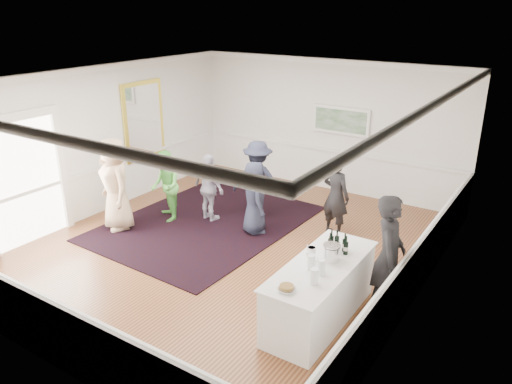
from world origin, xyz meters
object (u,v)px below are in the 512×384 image
Objects in this scene: ice_bucket at (332,253)px; guest_dark_a at (258,180)px; guest_tan at (116,184)px; serving_table at (320,291)px; guest_green at (165,186)px; guest_lilac at (209,188)px; guest_dark_b at (336,196)px; nut_bowl at (287,288)px; bartender at (389,257)px; guest_navy at (254,198)px.

guest_dark_a is at bearing 139.32° from ice_bucket.
guest_dark_a is at bearing 66.85° from guest_tan.
serving_table is 8.65× the size of ice_bucket.
guest_dark_a reaches higher than guest_green.
guest_green reaches higher than guest_lilac.
guest_dark_b is (1.78, 0.11, -0.03)m from guest_dark_a.
ice_bucket is at bearing 125.72° from guest_dark_b.
guest_lilac is at bearing 30.25° from guest_dark_b.
bartender is at bearing 62.13° from nut_bowl.
guest_green reaches higher than ice_bucket.
guest_green is at bearing 33.79° from guest_dark_b.
guest_dark_a reaches higher than nut_bowl.
ice_bucket is at bearing 71.32° from serving_table.
guest_navy reaches higher than guest_lilac.
bartender reaches higher than guest_green.
bartender is 1.24× the size of guest_green.
guest_lilac is 6.11× the size of nut_bowl.
guest_lilac is at bearing 154.09° from ice_bucket.
bartender is at bearing 30.52° from guest_green.
bartender is at bearing 23.15° from guest_tan.
guest_tan is 8.02× the size of nut_bowl.
bartender reaches higher than ice_bucket.
nut_bowl is at bearing 10.78° from guest_green.
serving_table is at bearing 123.21° from guest_dark_b.
guest_dark_b reaches higher than serving_table.
guest_dark_a is 1.78m from guest_dark_b.
guest_green is 6.38× the size of nut_bowl.
guest_green reaches higher than guest_navy.
serving_table is 3.90m from guest_dark_a.
guest_dark_a reaches higher than ice_bucket.
guest_navy is 5.78× the size of ice_bucket.
nut_bowl is (0.97, -3.66, 0.12)m from guest_dark_b.
guest_dark_b reaches higher than ice_bucket.
guest_tan is at bearing 162.90° from nut_bowl.
ice_bucket is at bearing 17.71° from guest_tan.
ice_bucket is (2.52, -1.79, 0.27)m from guest_navy.
bartender is 0.84m from ice_bucket.
guest_lilac is 0.89× the size of guest_dark_b.
guest_green is 0.92× the size of guest_dark_b.
guest_navy is (1.14, 0.01, 0.02)m from guest_lilac.
guest_green is 3.58m from guest_dark_b.
guest_dark_a is 7.12× the size of nut_bowl.
guest_navy is at bearing 51.41° from guest_tan.
guest_green is (0.55, 0.86, -0.20)m from guest_tan.
guest_navy is at bearing 144.60° from ice_bucket.
guest_green is at bearing 163.85° from ice_bucket.
guest_green is 4.92m from nut_bowl.
guest_green reaches higher than nut_bowl.
guest_tan reaches higher than guest_navy.
guest_dark_a reaches higher than serving_table.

